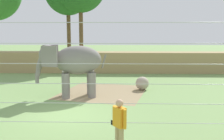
{
  "coord_description": "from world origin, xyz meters",
  "views": [
    {
      "loc": [
        2.27,
        -10.77,
        3.51
      ],
      "look_at": [
        1.85,
        3.52,
        1.4
      ],
      "focal_mm": 41.56,
      "sensor_mm": 36.0,
      "label": 1
    }
  ],
  "objects": [
    {
      "name": "ground_plane",
      "position": [
        0.0,
        0.0,
        0.0
      ],
      "size": [
        120.0,
        120.0,
        0.0
      ],
      "primitive_type": "plane",
      "color": "#759956"
    },
    {
      "name": "dirt_patch",
      "position": [
        1.33,
        4.08,
        0.0
      ],
      "size": [
        5.63,
        5.74,
        0.01
      ],
      "primitive_type": "cube",
      "rotation": [
        0.0,
        0.0,
        -0.24
      ],
      "color": "#937F5B",
      "rests_on": "ground"
    },
    {
      "name": "embankment_wall",
      "position": [
        0.0,
        11.79,
        0.88
      ],
      "size": [
        36.0,
        1.8,
        1.77
      ],
      "primitive_type": "cube",
      "color": "tan",
      "rests_on": "ground"
    },
    {
      "name": "elephant",
      "position": [
        -0.25,
        2.98,
        1.88
      ],
      "size": [
        3.78,
        1.92,
        2.83
      ],
      "color": "gray",
      "rests_on": "ground"
    },
    {
      "name": "enrichment_ball",
      "position": [
        3.66,
        4.77,
        0.4
      ],
      "size": [
        0.81,
        0.81,
        0.81
      ],
      "primitive_type": "sphere",
      "color": "tan",
      "rests_on": "ground"
    },
    {
      "name": "cable_fence",
      "position": [
        0.0,
        -3.03,
        1.99
      ],
      "size": [
        12.43,
        0.22,
        3.94
      ],
      "color": "brown",
      "rests_on": "ground"
    },
    {
      "name": "zookeeper",
      "position": [
        2.27,
        -3.82,
        0.93
      ],
      "size": [
        0.46,
        0.51,
        1.67
      ],
      "color": "tan",
      "rests_on": "ground"
    }
  ]
}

